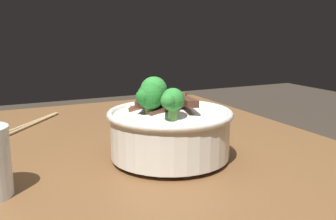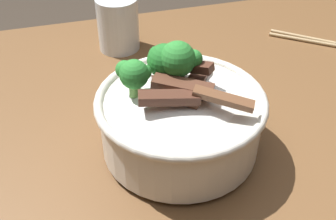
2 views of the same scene
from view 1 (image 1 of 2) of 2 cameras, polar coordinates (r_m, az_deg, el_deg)
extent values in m
cube|color=brown|center=(0.72, -3.10, -9.24)|extent=(1.12, 0.81, 0.05)
cube|color=brown|center=(1.42, 2.24, -16.00)|extent=(0.07, 0.07, 0.76)
cylinder|color=silver|center=(0.70, 0.29, -7.07)|extent=(0.10, 0.10, 0.01)
cylinder|color=silver|center=(0.69, 0.30, -3.69)|extent=(0.21, 0.21, 0.08)
torus|color=silver|center=(0.68, 0.30, -0.52)|extent=(0.22, 0.22, 0.01)
ellipsoid|color=white|center=(0.68, 0.30, -1.93)|extent=(0.18, 0.18, 0.06)
cube|color=#4C2B1E|center=(0.66, 2.84, 1.29)|extent=(0.08, 0.03, 0.02)
cube|color=brown|center=(0.72, 2.04, 2.36)|extent=(0.07, 0.05, 0.02)
cube|color=#563323|center=(0.67, 0.57, 1.52)|extent=(0.08, 0.06, 0.02)
cube|color=brown|center=(0.68, 1.31, 0.71)|extent=(0.05, 0.05, 0.02)
cube|color=#4C2B1E|center=(0.67, -2.81, 1.87)|extent=(0.06, 0.07, 0.02)
cube|color=#563323|center=(0.69, -3.29, 0.47)|extent=(0.05, 0.06, 0.02)
cube|color=#563323|center=(0.65, -0.46, 0.37)|extent=(0.03, 0.07, 0.03)
cylinder|color=#6BA84C|center=(0.62, 0.74, -0.53)|extent=(0.01, 0.01, 0.02)
sphere|color=#2D8433|center=(0.61, 0.74, 1.57)|extent=(0.04, 0.04, 0.04)
sphere|color=#2D8433|center=(0.62, 0.00, 1.64)|extent=(0.02, 0.02, 0.02)
sphere|color=#2D8433|center=(0.60, 0.36, 1.38)|extent=(0.02, 0.02, 0.02)
cylinder|color=#7AB256|center=(0.66, -2.12, 0.60)|extent=(0.02, 0.02, 0.03)
sphere|color=#2D8433|center=(0.66, -2.14, 3.00)|extent=(0.05, 0.05, 0.05)
sphere|color=#2D8433|center=(0.67, -2.52, 3.05)|extent=(0.02, 0.02, 0.02)
sphere|color=#2D8433|center=(0.64, -3.14, 3.00)|extent=(0.02, 0.02, 0.02)
cylinder|color=#5B9947|center=(0.65, -2.62, -0.03)|extent=(0.02, 0.02, 0.02)
sphere|color=#237028|center=(0.64, -2.65, 2.07)|extent=(0.05, 0.05, 0.05)
sphere|color=#237028|center=(0.66, -3.47, 2.31)|extent=(0.03, 0.03, 0.03)
sphere|color=#237028|center=(0.63, -3.80, 1.96)|extent=(0.02, 0.02, 0.02)
cylinder|color=tan|center=(1.00, -19.98, -1.91)|extent=(0.18, 0.16, 0.01)
cylinder|color=tan|center=(0.99, -19.50, -1.94)|extent=(0.19, 0.15, 0.01)
camera|label=2|loc=(0.85, 33.15, 22.17)|focal=44.70mm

